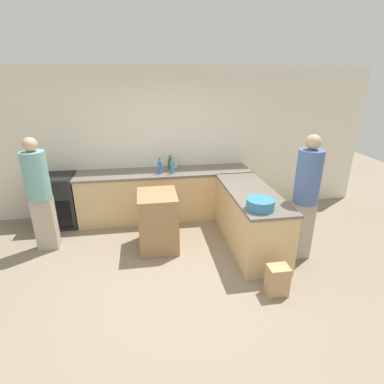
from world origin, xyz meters
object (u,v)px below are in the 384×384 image
(water_bottle_blue, at_px, (160,167))
(person_by_range, at_px, (39,191))
(mixing_bowl, at_px, (260,204))
(olive_oil_bottle, at_px, (170,163))
(vinegar_bottle_clear, at_px, (176,163))
(paper_bag, at_px, (277,280))
(dish_soap_bottle, at_px, (172,167))
(range_oven, at_px, (57,201))
(island_table, at_px, (158,221))
(person_at_peninsula, at_px, (306,194))

(water_bottle_blue, distance_m, person_by_range, 1.94)
(mixing_bowl, bearing_deg, olive_oil_bottle, 116.24)
(vinegar_bottle_clear, height_order, paper_bag, vinegar_bottle_clear)
(mixing_bowl, bearing_deg, dish_soap_bottle, 119.70)
(range_oven, xyz_separation_m, olive_oil_bottle, (2.04, 0.16, 0.55))
(island_table, xyz_separation_m, paper_bag, (1.37, -1.33, -0.25))
(range_oven, height_order, person_at_peninsula, person_at_peninsula)
(vinegar_bottle_clear, bearing_deg, olive_oil_bottle, -171.93)
(range_oven, bearing_deg, dish_soap_bottle, -3.71)
(dish_soap_bottle, bearing_deg, island_table, -109.30)
(island_table, relative_size, person_at_peninsula, 0.49)
(mixing_bowl, xyz_separation_m, person_at_peninsula, (0.73, 0.18, 0.02))
(range_oven, distance_m, vinegar_bottle_clear, 2.22)
(dish_soap_bottle, distance_m, paper_bag, 2.62)
(island_table, relative_size, dish_soap_bottle, 3.01)
(mixing_bowl, xyz_separation_m, vinegar_bottle_clear, (-0.88, 2.01, 0.02))
(water_bottle_blue, height_order, paper_bag, water_bottle_blue)
(island_table, xyz_separation_m, person_at_peninsula, (2.02, -0.60, 0.55))
(dish_soap_bottle, bearing_deg, person_by_range, -161.11)
(mixing_bowl, bearing_deg, person_by_range, 161.27)
(range_oven, xyz_separation_m, paper_bag, (3.10, -2.39, -0.26))
(island_table, height_order, vinegar_bottle_clear, vinegar_bottle_clear)
(range_oven, relative_size, dish_soap_bottle, 3.10)
(paper_bag, bearing_deg, water_bottle_blue, 119.05)
(person_by_range, bearing_deg, paper_bag, -27.03)
(island_table, relative_size, water_bottle_blue, 3.02)
(range_oven, relative_size, island_table, 1.03)
(dish_soap_bottle, xyz_separation_m, olive_oil_bottle, (-0.01, 0.29, -0.02))
(vinegar_bottle_clear, xyz_separation_m, person_at_peninsula, (1.61, -1.83, -0.00))
(water_bottle_blue, height_order, vinegar_bottle_clear, water_bottle_blue)
(water_bottle_blue, bearing_deg, paper_bag, -60.95)
(mixing_bowl, distance_m, dish_soap_bottle, 1.96)
(dish_soap_bottle, bearing_deg, water_bottle_blue, 174.65)
(mixing_bowl, height_order, person_at_peninsula, person_at_peninsula)
(person_at_peninsula, bearing_deg, range_oven, 156.12)
(dish_soap_bottle, relative_size, olive_oil_bottle, 1.16)
(mixing_bowl, bearing_deg, person_at_peninsula, 13.90)
(paper_bag, bearing_deg, olive_oil_bottle, 112.58)
(island_table, bearing_deg, person_at_peninsula, -16.63)
(range_oven, xyz_separation_m, island_table, (1.73, -1.06, -0.01))
(island_table, bearing_deg, person_by_range, 172.24)
(person_by_range, xyz_separation_m, paper_bag, (3.07, -1.56, -0.75))
(dish_soap_bottle, xyz_separation_m, person_by_range, (-2.02, -0.69, -0.07))
(island_table, distance_m, vinegar_bottle_clear, 1.41)
(island_table, relative_size, paper_bag, 2.30)
(range_oven, relative_size, water_bottle_blue, 3.10)
(water_bottle_blue, xyz_separation_m, person_at_peninsula, (1.92, -1.55, -0.03))
(dish_soap_bottle, bearing_deg, range_oven, 176.29)
(water_bottle_blue, xyz_separation_m, olive_oil_bottle, (0.21, 0.27, -0.02))
(dish_soap_bottle, height_order, paper_bag, dish_soap_bottle)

